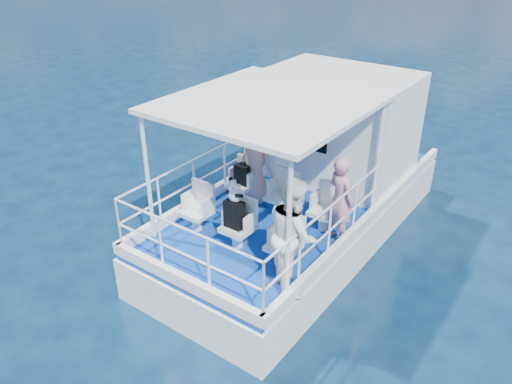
# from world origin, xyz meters

# --- Properties ---
(ground) EXTENTS (2000.00, 2000.00, 0.00)m
(ground) POSITION_xyz_m (0.00, 0.00, 0.00)
(ground) COLOR #071C35
(ground) RESTS_ON ground
(hull) EXTENTS (3.00, 7.00, 1.60)m
(hull) POSITION_xyz_m (0.00, 1.00, 0.00)
(hull) COLOR white
(hull) RESTS_ON ground
(deck) EXTENTS (2.90, 6.90, 0.10)m
(deck) POSITION_xyz_m (0.00, 1.00, 0.85)
(deck) COLOR navy
(deck) RESTS_ON hull
(cabin) EXTENTS (2.85, 2.00, 2.20)m
(cabin) POSITION_xyz_m (0.00, 2.30, 2.00)
(cabin) COLOR white
(cabin) RESTS_ON deck
(canopy) EXTENTS (3.00, 3.20, 0.08)m
(canopy) POSITION_xyz_m (0.00, -0.20, 3.14)
(canopy) COLOR white
(canopy) RESTS_ON cabin
(canopy_posts) EXTENTS (2.77, 2.97, 2.20)m
(canopy_posts) POSITION_xyz_m (0.00, -0.25, 2.00)
(canopy_posts) COLOR white
(canopy_posts) RESTS_ON deck
(railings) EXTENTS (2.84, 3.59, 1.00)m
(railings) POSITION_xyz_m (0.00, -0.58, 1.40)
(railings) COLOR white
(railings) RESTS_ON deck
(seat_port_fwd) EXTENTS (0.48, 0.46, 0.38)m
(seat_port_fwd) POSITION_xyz_m (-0.90, 0.20, 1.09)
(seat_port_fwd) COLOR white
(seat_port_fwd) RESTS_ON deck
(seat_center_fwd) EXTENTS (0.48, 0.46, 0.38)m
(seat_center_fwd) POSITION_xyz_m (0.00, 0.20, 1.09)
(seat_center_fwd) COLOR white
(seat_center_fwd) RESTS_ON deck
(seat_stbd_fwd) EXTENTS (0.48, 0.46, 0.38)m
(seat_stbd_fwd) POSITION_xyz_m (0.90, 0.20, 1.09)
(seat_stbd_fwd) COLOR white
(seat_stbd_fwd) RESTS_ON deck
(seat_port_aft) EXTENTS (0.48, 0.46, 0.38)m
(seat_port_aft) POSITION_xyz_m (-0.90, -1.10, 1.09)
(seat_port_aft) COLOR white
(seat_port_aft) RESTS_ON deck
(seat_center_aft) EXTENTS (0.48, 0.46, 0.38)m
(seat_center_aft) POSITION_xyz_m (0.00, -1.10, 1.09)
(seat_center_aft) COLOR white
(seat_center_aft) RESTS_ON deck
(seat_stbd_aft) EXTENTS (0.48, 0.46, 0.38)m
(seat_stbd_aft) POSITION_xyz_m (0.90, -1.10, 1.09)
(seat_stbd_aft) COLOR white
(seat_stbd_aft) RESTS_ON deck
(passenger_port_fwd) EXTENTS (0.60, 0.44, 1.54)m
(passenger_port_fwd) POSITION_xyz_m (-0.70, 0.39, 1.67)
(passenger_port_fwd) COLOR tan
(passenger_port_fwd) RESTS_ON deck
(passenger_stbd_fwd) EXTENTS (0.66, 0.56, 1.53)m
(passenger_stbd_fwd) POSITION_xyz_m (1.25, 0.05, 1.67)
(passenger_stbd_fwd) COLOR #CB8399
(passenger_stbd_fwd) RESTS_ON deck
(passenger_stbd_aft) EXTENTS (1.07, 1.06, 1.75)m
(passenger_stbd_aft) POSITION_xyz_m (1.25, -1.42, 1.77)
(passenger_stbd_aft) COLOR white
(passenger_stbd_aft) RESTS_ON deck
(backpack_port) EXTENTS (0.29, 0.17, 0.39)m
(backpack_port) POSITION_xyz_m (-0.86, 0.18, 1.47)
(backpack_port) COLOR black
(backpack_port) RESTS_ON seat_port_fwd
(backpack_center) EXTENTS (0.32, 0.18, 0.47)m
(backpack_center) POSITION_xyz_m (-0.03, -1.13, 1.52)
(backpack_center) COLOR black
(backpack_center) RESTS_ON seat_center_aft
(compact_camera) EXTENTS (0.10, 0.06, 0.06)m
(compact_camera) POSITION_xyz_m (-0.85, 0.19, 1.70)
(compact_camera) COLOR black
(compact_camera) RESTS_ON backpack_port
(panda) EXTENTS (0.26, 0.21, 0.40)m
(panda) POSITION_xyz_m (-0.03, -1.11, 1.95)
(panda) COLOR white
(panda) RESTS_ON backpack_center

